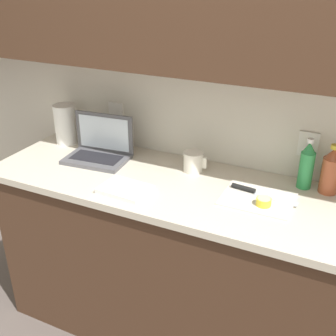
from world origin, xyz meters
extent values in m
cube|color=silver|center=(0.00, 0.34, 1.30)|extent=(5.20, 0.06, 2.60)
cube|color=white|center=(-0.84, 0.30, 1.10)|extent=(0.09, 0.01, 0.12)
cube|color=white|center=(0.19, 0.30, 1.10)|extent=(0.09, 0.01, 0.12)
cube|color=#472D1E|center=(0.00, 0.00, 0.44)|extent=(2.46, 0.57, 0.89)
cube|color=beige|center=(0.00, 0.00, 0.90)|extent=(2.53, 0.61, 0.03)
cube|color=#515156|center=(-0.82, 0.05, 0.93)|extent=(0.33, 0.24, 0.02)
cube|color=black|center=(-0.82, 0.05, 0.94)|extent=(0.27, 0.15, 0.00)
cube|color=#515156|center=(-0.83, 0.15, 1.04)|extent=(0.33, 0.04, 0.21)
cube|color=silver|center=(-0.82, 0.14, 1.04)|extent=(0.28, 0.03, 0.18)
cube|color=silver|center=(0.04, 0.02, 0.93)|extent=(0.31, 0.24, 0.01)
cube|color=silver|center=(0.12, 0.04, 0.93)|extent=(0.20, 0.06, 0.00)
cylinder|color=black|center=(-0.03, 0.06, 0.94)|extent=(0.11, 0.03, 0.02)
cylinder|color=yellow|center=(0.08, -0.03, 0.94)|extent=(0.06, 0.06, 0.03)
cylinder|color=#F4EAA3|center=(0.08, -0.03, 0.96)|extent=(0.06, 0.06, 0.00)
cylinder|color=#A34C2D|center=(0.31, 0.22, 1.00)|extent=(0.08, 0.08, 0.16)
cone|color=#A34C2D|center=(0.31, 0.22, 1.11)|extent=(0.07, 0.07, 0.05)
cylinder|color=gold|center=(0.31, 0.22, 1.14)|extent=(0.04, 0.04, 0.02)
cylinder|color=#2D934C|center=(0.20, 0.22, 1.01)|extent=(0.07, 0.07, 0.17)
cone|color=#2D934C|center=(0.20, 0.22, 1.12)|extent=(0.06, 0.06, 0.05)
cylinder|color=white|center=(0.20, 0.22, 1.15)|extent=(0.03, 0.03, 0.02)
cylinder|color=silver|center=(-0.32, 0.16, 0.97)|extent=(0.10, 0.10, 0.10)
cube|color=silver|center=(-0.26, 0.16, 0.98)|extent=(0.02, 0.01, 0.06)
cylinder|color=white|center=(-1.11, 0.19, 1.03)|extent=(0.12, 0.12, 0.22)
cube|color=white|center=(-0.51, -0.17, 0.93)|extent=(0.23, 0.17, 0.02)
camera|label=1|loc=(0.37, -1.58, 1.85)|focal=45.00mm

